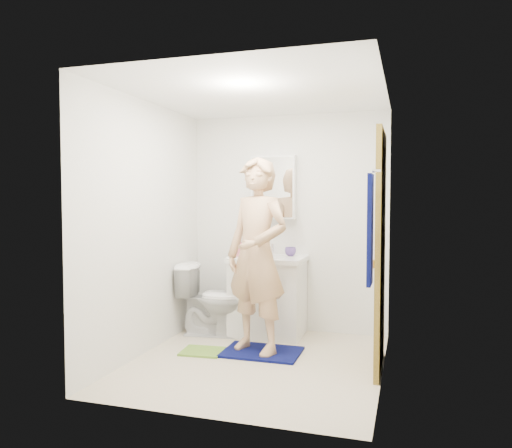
{
  "coord_description": "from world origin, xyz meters",
  "views": [
    {
      "loc": [
        1.3,
        -4.23,
        1.47
      ],
      "look_at": [
        -0.08,
        0.25,
        1.23
      ],
      "focal_mm": 35.0,
      "sensor_mm": 36.0,
      "label": 1
    }
  ],
  "objects": [
    {
      "name": "toothbrush_cup",
      "position": [
        0.07,
        1.04,
        0.9
      ],
      "size": [
        0.13,
        0.13,
        0.1
      ],
      "primitive_type": "imported",
      "rotation": [
        0.0,
        0.0,
        0.03
      ],
      "color": "#583F8B",
      "rests_on": "countertop"
    },
    {
      "name": "mirror_panel",
      "position": [
        -0.15,
        1.08,
        1.6
      ],
      "size": [
        0.46,
        0.01,
        0.66
      ],
      "primitive_type": "cube",
      "color": "white",
      "rests_on": "wall_back"
    },
    {
      "name": "towel",
      "position": [
        1.03,
        -0.57,
        1.25
      ],
      "size": [
        0.03,
        0.24,
        0.8
      ],
      "primitive_type": "cube",
      "color": "#080D4B",
      "rests_on": "wall_right"
    },
    {
      "name": "medicine_cabinet",
      "position": [
        -0.15,
        1.14,
        1.6
      ],
      "size": [
        0.5,
        0.12,
        0.7
      ],
      "primitive_type": "cube",
      "color": "white",
      "rests_on": "wall_back"
    },
    {
      "name": "soap_dispenser",
      "position": [
        -0.45,
        0.88,
        0.94
      ],
      "size": [
        0.09,
        0.09,
        0.18
      ],
      "primitive_type": "imported",
      "rotation": [
        0.0,
        0.0,
        0.06
      ],
      "color": "#CE6070",
      "rests_on": "countertop"
    },
    {
      "name": "towel_hook",
      "position": [
        1.07,
        -0.57,
        1.67
      ],
      "size": [
        0.06,
        0.02,
        0.02
      ],
      "primitive_type": "cylinder",
      "rotation": [
        0.0,
        1.57,
        0.0
      ],
      "color": "silver",
      "rests_on": "wall_right"
    },
    {
      "name": "wall_front",
      "position": [
        0.0,
        -1.21,
        1.2
      ],
      "size": [
        2.2,
        0.02,
        2.4
      ],
      "primitive_type": "cube",
      "color": "silver",
      "rests_on": "ground"
    },
    {
      "name": "toilet",
      "position": [
        -0.71,
        0.74,
        0.39
      ],
      "size": [
        0.8,
        0.51,
        0.77
      ],
      "primitive_type": "imported",
      "rotation": [
        0.0,
        0.0,
        1.68
      ],
      "color": "white",
      "rests_on": "floor"
    },
    {
      "name": "door_knob",
      "position": [
        1.03,
        -0.17,
        0.95
      ],
      "size": [
        0.07,
        0.07,
        0.07
      ],
      "primitive_type": "sphere",
      "color": "gold",
      "rests_on": "door"
    },
    {
      "name": "wall_left",
      "position": [
        -1.11,
        0.0,
        1.2
      ],
      "size": [
        0.02,
        2.4,
        2.4
      ],
      "primitive_type": "cube",
      "color": "silver",
      "rests_on": "ground"
    },
    {
      "name": "floor",
      "position": [
        0.0,
        0.0,
        -0.01
      ],
      "size": [
        2.2,
        2.4,
        0.02
      ],
      "primitive_type": "cube",
      "color": "beige",
      "rests_on": "ground"
    },
    {
      "name": "bath_mat",
      "position": [
        -0.03,
        0.27,
        0.01
      ],
      "size": [
        0.73,
        0.52,
        0.02
      ],
      "primitive_type": "cube",
      "rotation": [
        0.0,
        0.0,
        0.0
      ],
      "color": "#080D4B",
      "rests_on": "floor"
    },
    {
      "name": "door",
      "position": [
        1.07,
        0.15,
        1.02
      ],
      "size": [
        0.05,
        0.8,
        2.05
      ],
      "primitive_type": "cube",
      "color": "olive",
      "rests_on": "ground"
    },
    {
      "name": "sink_basin",
      "position": [
        -0.15,
        0.91,
        0.84
      ],
      "size": [
        0.4,
        0.4,
        0.03
      ],
      "primitive_type": "cylinder",
      "color": "white",
      "rests_on": "countertop"
    },
    {
      "name": "wall_right",
      "position": [
        1.11,
        0.0,
        1.2
      ],
      "size": [
        0.02,
        2.4,
        2.4
      ],
      "primitive_type": "cube",
      "color": "silver",
      "rests_on": "ground"
    },
    {
      "name": "green_rug",
      "position": [
        -0.58,
        0.12,
        0.01
      ],
      "size": [
        0.41,
        0.36,
        0.02
      ],
      "primitive_type": "cube",
      "rotation": [
        0.0,
        0.0,
        0.09
      ],
      "color": "olive",
      "rests_on": "floor"
    },
    {
      "name": "countertop",
      "position": [
        -0.15,
        0.91,
        0.83
      ],
      "size": [
        0.79,
        0.59,
        0.05
      ],
      "primitive_type": "cube",
      "color": "white",
      "rests_on": "vanity_cabinet"
    },
    {
      "name": "man",
      "position": [
        -0.07,
        0.25,
        0.94
      ],
      "size": [
        0.79,
        0.66,
        1.84
      ],
      "primitive_type": "imported",
      "rotation": [
        0.0,
        0.0,
        -0.38
      ],
      "color": "tan",
      "rests_on": "bath_mat"
    },
    {
      "name": "wall_back",
      "position": [
        0.0,
        1.21,
        1.2
      ],
      "size": [
        2.2,
        0.02,
        2.4
      ],
      "primitive_type": "cube",
      "color": "silver",
      "rests_on": "ground"
    },
    {
      "name": "vanity_cabinet",
      "position": [
        -0.15,
        0.91,
        0.4
      ],
      "size": [
        0.75,
        0.55,
        0.8
      ],
      "primitive_type": "cube",
      "color": "white",
      "rests_on": "floor"
    },
    {
      "name": "faucet",
      "position": [
        -0.15,
        1.09,
        0.91
      ],
      "size": [
        0.03,
        0.03,
        0.12
      ],
      "primitive_type": "cylinder",
      "color": "silver",
      "rests_on": "countertop"
    },
    {
      "name": "ceiling",
      "position": [
        0.0,
        0.0,
        2.41
      ],
      "size": [
        2.2,
        2.4,
        0.02
      ],
      "primitive_type": "cube",
      "color": "white",
      "rests_on": "ground"
    }
  ]
}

